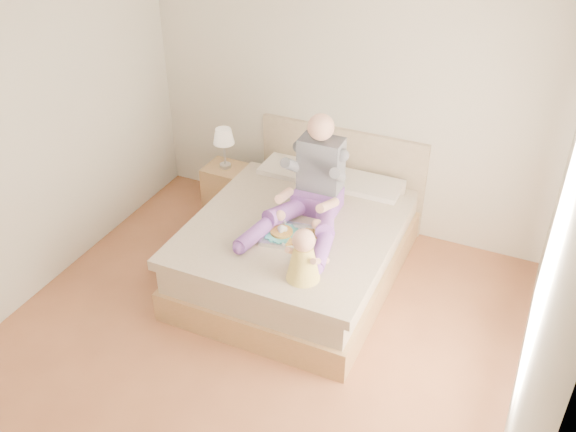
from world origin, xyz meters
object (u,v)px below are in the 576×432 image
at_px(tray, 293,234).
at_px(baby, 304,258).
at_px(bed, 302,242).
at_px(adult, 312,190).
at_px(nightstand, 227,188).

relative_size(tray, baby, 1.20).
distance_m(bed, baby, 0.98).
height_order(bed, tray, bed).
height_order(tray, baby, baby).
bearing_deg(adult, baby, -72.23).
bearing_deg(adult, nightstand, 151.61).
height_order(nightstand, baby, baby).
relative_size(bed, baby, 5.00).
xyz_separation_m(nightstand, tray, (1.20, -0.98, 0.39)).
relative_size(bed, nightstand, 4.34).
xyz_separation_m(bed, adult, (0.09, 0.01, 0.56)).
xyz_separation_m(adult, tray, (-0.02, -0.35, -0.24)).
distance_m(nightstand, tray, 1.60).
bearing_deg(bed, tray, -79.07).
xyz_separation_m(bed, nightstand, (-1.13, 0.64, -0.07)).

